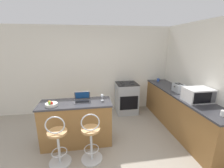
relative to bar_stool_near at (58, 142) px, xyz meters
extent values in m
plane|color=gray|center=(0.67, -0.15, -0.45)|extent=(20.00, 20.00, 0.00)
cube|color=silver|center=(0.67, 2.21, 0.85)|extent=(12.00, 0.06, 2.60)
cube|color=olive|center=(0.29, 0.56, 0.00)|extent=(1.43, 0.53, 0.90)
cube|color=#333338|center=(0.29, 0.56, 0.47)|extent=(1.46, 0.56, 0.03)
cube|color=olive|center=(2.78, 0.76, 0.00)|extent=(0.59, 2.83, 0.90)
cube|color=#333338|center=(2.78, 0.76, 0.47)|extent=(0.62, 2.86, 0.03)
cylinder|color=silver|center=(0.00, 0.02, -0.45)|extent=(0.40, 0.40, 0.02)
cylinder|color=silver|center=(0.00, 0.02, -0.14)|extent=(0.04, 0.04, 0.61)
torus|color=silver|center=(0.00, 0.02, -0.23)|extent=(0.28, 0.28, 0.02)
cylinder|color=#B7844C|center=(0.00, 0.02, 0.17)|extent=(0.34, 0.34, 0.04)
torus|color=silver|center=(0.00, -0.08, 0.36)|extent=(0.32, 0.02, 0.32)
cylinder|color=silver|center=(0.57, 0.02, -0.45)|extent=(0.40, 0.40, 0.02)
cylinder|color=silver|center=(0.57, 0.02, -0.14)|extent=(0.04, 0.04, 0.61)
torus|color=silver|center=(0.57, 0.02, -0.23)|extent=(0.28, 0.28, 0.02)
cylinder|color=#B7844C|center=(0.57, 0.02, 0.17)|extent=(0.34, 0.34, 0.04)
torus|color=silver|center=(0.57, -0.08, 0.36)|extent=(0.32, 0.02, 0.32)
cube|color=#47474C|center=(0.43, 0.57, 0.49)|extent=(0.32, 0.20, 0.01)
cube|color=black|center=(0.43, 0.55, 0.50)|extent=(0.27, 0.11, 0.00)
cube|color=#47474C|center=(0.43, 0.68, 0.59)|extent=(0.32, 0.07, 0.18)
cube|color=#19478C|center=(0.43, 0.67, 0.60)|extent=(0.28, 0.06, 0.15)
cube|color=silver|center=(2.80, 0.25, 0.63)|extent=(0.54, 0.38, 0.28)
cube|color=black|center=(2.75, 0.06, 0.63)|extent=(0.38, 0.01, 0.22)
cube|color=#4C4C51|center=(2.99, 0.06, 0.63)|extent=(0.11, 0.01, 0.22)
cube|color=#9EA3A8|center=(2.76, 0.88, 0.58)|extent=(0.20, 0.29, 0.20)
cube|color=black|center=(2.72, 0.88, 0.69)|extent=(0.04, 0.20, 0.00)
cube|color=black|center=(2.80, 0.88, 0.69)|extent=(0.04, 0.20, 0.00)
cube|color=black|center=(2.65, 0.88, 0.62)|extent=(0.02, 0.02, 0.02)
cube|color=#9EA3A8|center=(1.70, 1.86, 0.01)|extent=(0.63, 0.59, 0.92)
cube|color=black|center=(1.70, 1.56, -0.03)|extent=(0.53, 0.01, 0.41)
cube|color=black|center=(1.70, 1.86, 0.48)|extent=(0.63, 0.59, 0.02)
cylinder|color=black|center=(1.56, 1.74, 0.49)|extent=(0.11, 0.11, 0.01)
cylinder|color=black|center=(1.84, 1.74, 0.49)|extent=(0.11, 0.11, 0.01)
cylinder|color=black|center=(1.56, 1.98, 0.49)|extent=(0.11, 0.11, 0.01)
cylinder|color=black|center=(1.84, 1.98, 0.49)|extent=(0.11, 0.11, 0.01)
cylinder|color=white|center=(2.76, -0.41, 0.53)|extent=(0.08, 0.08, 0.09)
cylinder|color=silver|center=(-0.16, 0.45, 0.51)|extent=(0.23, 0.23, 0.05)
sphere|color=red|center=(-0.15, 0.41, 0.56)|extent=(0.07, 0.07, 0.07)
sphere|color=orange|center=(-0.19, 0.48, 0.56)|extent=(0.06, 0.06, 0.06)
sphere|color=#66B233|center=(-0.16, 0.41, 0.56)|extent=(0.07, 0.07, 0.07)
cylinder|color=silver|center=(0.84, 0.59, 0.49)|extent=(0.06, 0.06, 0.00)
cylinder|color=silver|center=(0.84, 0.59, 0.53)|extent=(0.01, 0.01, 0.07)
sphere|color=silver|center=(0.84, 0.59, 0.59)|extent=(0.07, 0.07, 0.07)
cylinder|color=#2D51AD|center=(2.74, 1.96, 0.53)|extent=(0.07, 0.07, 0.09)
torus|color=#2D51AD|center=(2.78, 1.96, 0.54)|extent=(0.01, 0.06, 0.06)
camera|label=1|loc=(0.59, -2.37, 1.66)|focal=24.00mm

